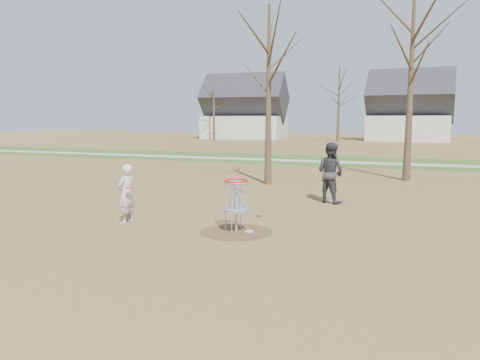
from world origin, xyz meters
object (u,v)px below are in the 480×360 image
Objects in this scene: disc_grounded at (249,231)px; player_throwing at (330,173)px; disc_golf_basket at (236,196)px; player_standing at (126,194)px.

player_throwing is at bearing 77.86° from disc_grounded.
disc_golf_basket is at bearing 100.21° from player_throwing.
player_throwing reaches higher than disc_golf_basket.
disc_grounded is (-1.05, -4.90, -0.99)m from player_throwing.
player_standing reaches higher than disc_golf_basket.
disc_golf_basket is (3.15, 0.12, 0.12)m from player_standing.
player_standing is at bearing 74.06° from player_throwing.
player_standing is 0.79× the size of player_throwing.
disc_grounded is 0.95m from disc_golf_basket.
player_standing is at bearing -177.85° from disc_golf_basket.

